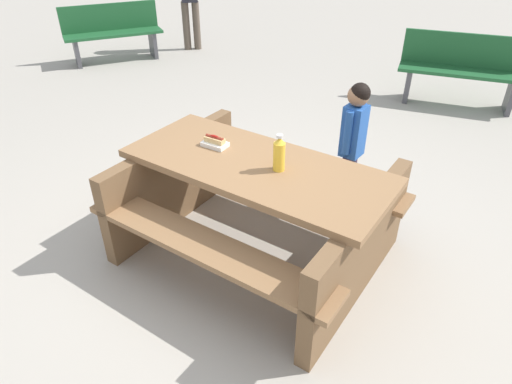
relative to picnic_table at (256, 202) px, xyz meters
name	(u,v)px	position (x,y,z in m)	size (l,w,h in m)	color
ground_plane	(256,251)	(0.00, 0.00, -0.44)	(30.00, 30.00, 0.00)	#ADA599
picnic_table	(256,202)	(0.00, 0.00, 0.00)	(2.14, 1.88, 0.75)	olive
soda_bottle	(279,154)	(-0.16, -0.06, 0.42)	(0.08, 0.08, 0.25)	yellow
hotdog_tray	(215,142)	(0.37, 0.07, 0.34)	(0.21, 0.16, 0.08)	white
child_in_coat	(354,131)	(0.00, -0.97, 0.25)	(0.19, 0.26, 1.09)	#3F334C
park_bench_near	(462,69)	(0.70, -3.82, 0.00)	(1.49, 1.12, 0.85)	#1E592D
park_bench_mid	(113,32)	(5.17, -1.21, 0.00)	(0.75, 1.55, 0.85)	#1E592D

